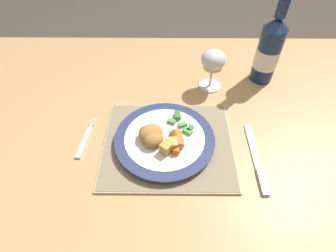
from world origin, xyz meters
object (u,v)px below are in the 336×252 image
table_knife (258,163)px  dinner_plate (165,139)px  wine_glass (213,62)px  dining_table (184,136)px  bottle (269,50)px  fork (85,140)px

table_knife → dinner_plate: bearing=164.8°
table_knife → wine_glass: 0.33m
dining_table → bottle: bottle is taller
dinner_plate → wine_glass: bearing=59.1°
fork → table_knife: size_ratio=0.64×
dinner_plate → dining_table: bearing=57.4°
fork → bottle: 0.60m
wine_glass → dinner_plate: bearing=-120.9°
table_knife → bottle: 0.37m
dining_table → wine_glass: 0.24m
table_knife → wine_glass: size_ratio=1.64×
fork → bottle: bearing=27.4°
dinner_plate → bottle: size_ratio=0.90×
fork → dining_table: bearing=17.6°
dining_table → dinner_plate: 0.15m
wine_glass → fork: bearing=-146.8°
fork → bottle: size_ratio=0.48×
wine_glass → bottle: bottle is taller
bottle → fork: bearing=-152.6°
fork → table_knife: 0.45m
table_knife → wine_glass: wine_glass is taller
wine_glass → bottle: (0.17, 0.04, 0.01)m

